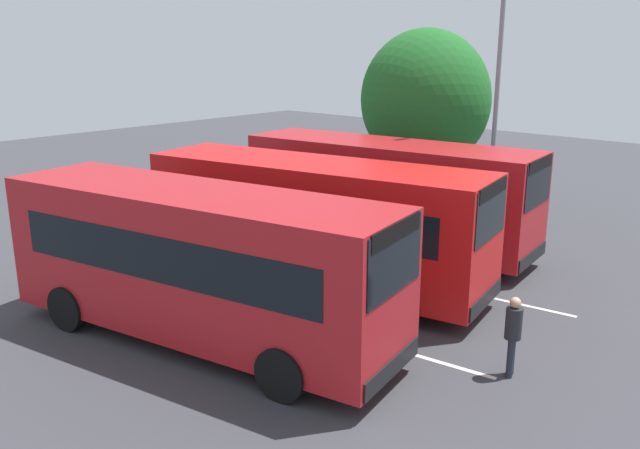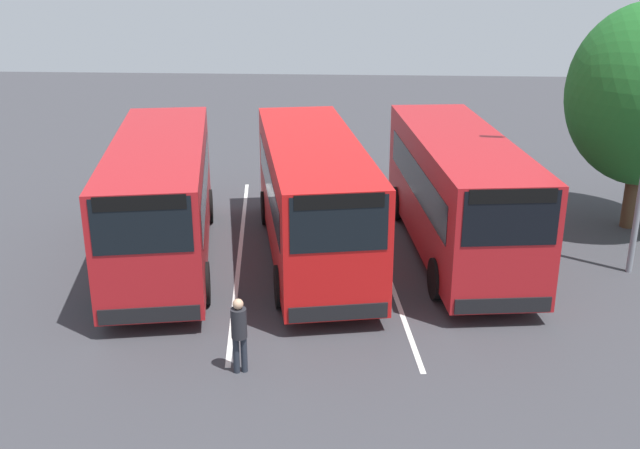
{
  "view_description": "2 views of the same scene",
  "coord_description": "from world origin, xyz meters",
  "px_view_note": "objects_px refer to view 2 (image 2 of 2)",
  "views": [
    {
      "loc": [
        11.55,
        -12.14,
        6.33
      ],
      "look_at": [
        -0.25,
        1.0,
        1.42
      ],
      "focal_mm": 37.33,
      "sensor_mm": 36.0,
      "label": 1
    },
    {
      "loc": [
        19.47,
        1.44,
        8.03
      ],
      "look_at": [
        1.48,
        0.38,
        1.39
      ],
      "focal_mm": 41.61,
      "sensor_mm": 36.0,
      "label": 2
    }
  ],
  "objects_px": {
    "bus_center_left": "(313,195)",
    "bus_center_right": "(458,191)",
    "bus_far_left": "(161,196)",
    "pedestrian": "(239,330)"
  },
  "relations": [
    {
      "from": "bus_center_left",
      "to": "bus_center_right",
      "type": "xyz_separation_m",
      "value": [
        -0.61,
        3.97,
        0.0
      ]
    },
    {
      "from": "bus_center_right",
      "to": "bus_far_left",
      "type": "bearing_deg",
      "value": -90.22
    },
    {
      "from": "bus_far_left",
      "to": "bus_center_left",
      "type": "distance_m",
      "value": 4.11
    },
    {
      "from": "pedestrian",
      "to": "bus_center_right",
      "type": "bearing_deg",
      "value": -54.16
    },
    {
      "from": "bus_far_left",
      "to": "bus_center_left",
      "type": "xyz_separation_m",
      "value": [
        -0.35,
        4.09,
        0.0
      ]
    },
    {
      "from": "bus_center_left",
      "to": "bus_center_right",
      "type": "bearing_deg",
      "value": 87.98
    },
    {
      "from": "bus_center_left",
      "to": "pedestrian",
      "type": "height_order",
      "value": "bus_center_left"
    },
    {
      "from": "bus_far_left",
      "to": "pedestrian",
      "type": "xyz_separation_m",
      "value": [
        5.72,
        3.02,
        -0.88
      ]
    },
    {
      "from": "bus_center_left",
      "to": "pedestrian",
      "type": "xyz_separation_m",
      "value": [
        6.07,
        -1.07,
        -0.88
      ]
    },
    {
      "from": "pedestrian",
      "to": "bus_far_left",
      "type": "bearing_deg",
      "value": 10.73
    }
  ]
}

